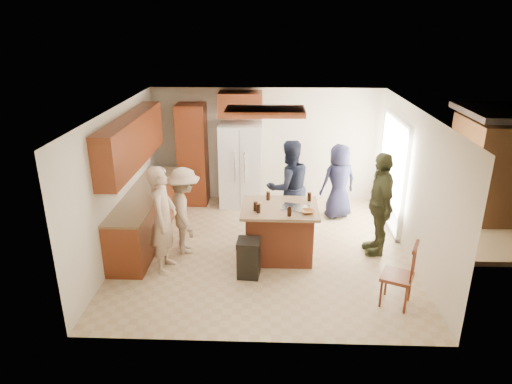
{
  "coord_description": "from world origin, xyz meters",
  "views": [
    {
      "loc": [
        0.13,
        -7.26,
        3.87
      ],
      "look_at": [
        -0.14,
        -0.14,
        1.15
      ],
      "focal_mm": 32.0,
      "sensor_mm": 36.0,
      "label": 1
    }
  ],
  "objects_px": {
    "person_behind_right": "(339,181)",
    "trash_bin": "(249,258)",
    "person_behind_left": "(289,187)",
    "person_counter": "(185,211)",
    "spindle_chair": "(399,277)",
    "person_front_left": "(163,220)",
    "person_side_right": "(380,204)",
    "kitchen_island": "(279,231)",
    "refrigerator": "(241,165)"
  },
  "relations": [
    {
      "from": "person_front_left",
      "to": "spindle_chair",
      "type": "relative_size",
      "value": 1.78
    },
    {
      "from": "person_behind_right",
      "to": "person_side_right",
      "type": "relative_size",
      "value": 0.85
    },
    {
      "from": "person_behind_left",
      "to": "refrigerator",
      "type": "height_order",
      "value": "person_behind_left"
    },
    {
      "from": "person_behind_right",
      "to": "kitchen_island",
      "type": "bearing_deg",
      "value": 34.31
    },
    {
      "from": "trash_bin",
      "to": "person_side_right",
      "type": "bearing_deg",
      "value": 22.12
    },
    {
      "from": "kitchen_island",
      "to": "person_front_left",
      "type": "bearing_deg",
      "value": -165.17
    },
    {
      "from": "person_counter",
      "to": "spindle_chair",
      "type": "distance_m",
      "value": 3.64
    },
    {
      "from": "person_side_right",
      "to": "refrigerator",
      "type": "relative_size",
      "value": 1.01
    },
    {
      "from": "person_behind_left",
      "to": "refrigerator",
      "type": "xyz_separation_m",
      "value": [
        -0.99,
        1.36,
        -0.01
      ]
    },
    {
      "from": "person_side_right",
      "to": "trash_bin",
      "type": "distance_m",
      "value": 2.44
    },
    {
      "from": "refrigerator",
      "to": "kitchen_island",
      "type": "xyz_separation_m",
      "value": [
        0.81,
        -2.36,
        -0.43
      ]
    },
    {
      "from": "person_front_left",
      "to": "refrigerator",
      "type": "distance_m",
      "value": 3.04
    },
    {
      "from": "person_counter",
      "to": "trash_bin",
      "type": "xyz_separation_m",
      "value": [
        1.14,
        -0.79,
        -0.45
      ]
    },
    {
      "from": "spindle_chair",
      "to": "person_front_left",
      "type": "bearing_deg",
      "value": 166.17
    },
    {
      "from": "kitchen_island",
      "to": "trash_bin",
      "type": "distance_m",
      "value": 0.83
    },
    {
      "from": "person_counter",
      "to": "spindle_chair",
      "type": "xyz_separation_m",
      "value": [
        3.31,
        -1.49,
        -0.32
      ]
    },
    {
      "from": "refrigerator",
      "to": "spindle_chair",
      "type": "relative_size",
      "value": 1.81
    },
    {
      "from": "person_behind_right",
      "to": "trash_bin",
      "type": "height_order",
      "value": "person_behind_right"
    },
    {
      "from": "person_front_left",
      "to": "person_counter",
      "type": "height_order",
      "value": "person_front_left"
    },
    {
      "from": "person_behind_right",
      "to": "refrigerator",
      "type": "height_order",
      "value": "refrigerator"
    },
    {
      "from": "person_front_left",
      "to": "trash_bin",
      "type": "distance_m",
      "value": 1.49
    },
    {
      "from": "spindle_chair",
      "to": "person_behind_left",
      "type": "bearing_deg",
      "value": 122.39
    },
    {
      "from": "person_behind_right",
      "to": "spindle_chair",
      "type": "height_order",
      "value": "person_behind_right"
    },
    {
      "from": "person_front_left",
      "to": "trash_bin",
      "type": "relative_size",
      "value": 2.82
    },
    {
      "from": "person_behind_right",
      "to": "trash_bin",
      "type": "xyz_separation_m",
      "value": [
        -1.71,
        -2.42,
        -0.45
      ]
    },
    {
      "from": "person_front_left",
      "to": "person_behind_left",
      "type": "xyz_separation_m",
      "value": [
        2.03,
        1.49,
        0.02
      ]
    },
    {
      "from": "person_behind_right",
      "to": "spindle_chair",
      "type": "relative_size",
      "value": 1.55
    },
    {
      "from": "spindle_chair",
      "to": "person_behind_right",
      "type": "bearing_deg",
      "value": 98.32
    },
    {
      "from": "refrigerator",
      "to": "person_behind_right",
      "type": "bearing_deg",
      "value": -16.35
    },
    {
      "from": "person_behind_left",
      "to": "kitchen_island",
      "type": "relative_size",
      "value": 1.42
    },
    {
      "from": "trash_bin",
      "to": "spindle_chair",
      "type": "xyz_separation_m",
      "value": [
        2.16,
        -0.7,
        0.13
      ]
    },
    {
      "from": "person_front_left",
      "to": "person_side_right",
      "type": "height_order",
      "value": "person_side_right"
    },
    {
      "from": "person_front_left",
      "to": "trash_bin",
      "type": "xyz_separation_m",
      "value": [
        1.36,
        -0.16,
        -0.57
      ]
    },
    {
      "from": "person_behind_left",
      "to": "spindle_chair",
      "type": "height_order",
      "value": "person_behind_left"
    },
    {
      "from": "person_behind_left",
      "to": "person_behind_right",
      "type": "distance_m",
      "value": 1.3
    },
    {
      "from": "person_behind_left",
      "to": "spindle_chair",
      "type": "distance_m",
      "value": 2.83
    },
    {
      "from": "refrigerator",
      "to": "person_behind_left",
      "type": "bearing_deg",
      "value": -53.94
    },
    {
      "from": "person_behind_right",
      "to": "person_behind_left",
      "type": "bearing_deg",
      "value": 15.3
    },
    {
      "from": "person_behind_left",
      "to": "trash_bin",
      "type": "relative_size",
      "value": 2.88
    },
    {
      "from": "person_front_left",
      "to": "person_behind_right",
      "type": "relative_size",
      "value": 1.15
    },
    {
      "from": "person_side_right",
      "to": "kitchen_island",
      "type": "xyz_separation_m",
      "value": [
        -1.71,
        -0.24,
        -0.44
      ]
    },
    {
      "from": "person_side_right",
      "to": "kitchen_island",
      "type": "bearing_deg",
      "value": -82.81
    },
    {
      "from": "person_counter",
      "to": "kitchen_island",
      "type": "bearing_deg",
      "value": -113.08
    },
    {
      "from": "person_side_right",
      "to": "trash_bin",
      "type": "xyz_separation_m",
      "value": [
        -2.2,
        -0.89,
        -0.59
      ]
    },
    {
      "from": "person_side_right",
      "to": "person_counter",
      "type": "xyz_separation_m",
      "value": [
        -3.34,
        -0.1,
        -0.14
      ]
    },
    {
      "from": "kitchen_island",
      "to": "trash_bin",
      "type": "xyz_separation_m",
      "value": [
        -0.49,
        -0.65,
        -0.16
      ]
    },
    {
      "from": "refrigerator",
      "to": "kitchen_island",
      "type": "relative_size",
      "value": 1.41
    },
    {
      "from": "refrigerator",
      "to": "person_side_right",
      "type": "bearing_deg",
      "value": -40.11
    },
    {
      "from": "refrigerator",
      "to": "spindle_chair",
      "type": "bearing_deg",
      "value": -56.23
    },
    {
      "from": "person_behind_right",
      "to": "refrigerator",
      "type": "relative_size",
      "value": 0.86
    }
  ]
}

